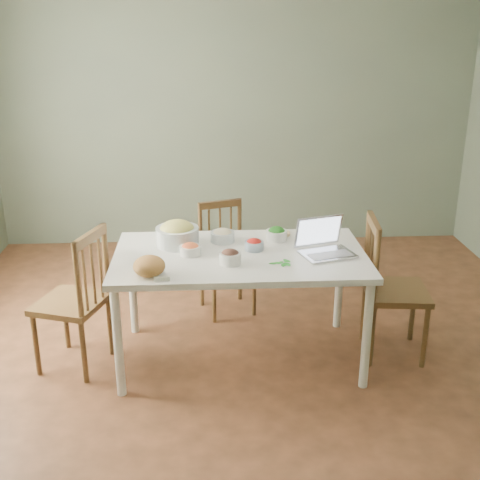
{
  "coord_description": "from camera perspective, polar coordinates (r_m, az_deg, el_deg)",
  "views": [
    {
      "loc": [
        -0.31,
        -3.89,
        2.35
      ],
      "look_at": [
        -0.09,
        0.01,
        0.91
      ],
      "focal_mm": 45.53,
      "sensor_mm": 36.0,
      "label": 1
    }
  ],
  "objects": [
    {
      "name": "bowl_mushroom",
      "position": [
        4.01,
        -0.94,
        -1.58
      ],
      "size": [
        0.19,
        0.19,
        0.1
      ],
      "primitive_type": null,
      "rotation": [
        0.0,
        0.0,
        0.39
      ],
      "color": "#4B281C",
      "rests_on": "dining_table"
    },
    {
      "name": "bowl_onion",
      "position": [
        4.41,
        -1.65,
        0.44
      ],
      "size": [
        0.21,
        0.21,
        0.09
      ],
      "primitive_type": null,
      "rotation": [
        0.0,
        0.0,
        -0.28
      ],
      "color": "beige",
      "rests_on": "dining_table"
    },
    {
      "name": "chair_left",
      "position": [
        4.39,
        -15.61,
        -5.4
      ],
      "size": [
        0.55,
        0.56,
        1.02
      ],
      "primitive_type": null,
      "rotation": [
        0.0,
        0.0,
        -1.9
      ],
      "color": "brown",
      "rests_on": "floor"
    },
    {
      "name": "basil_bunch",
      "position": [
        4.03,
        3.77,
        -2.08
      ],
      "size": [
        0.17,
        0.17,
        0.02
      ],
      "primitive_type": null,
      "color": "#2B7E2C",
      "rests_on": "dining_table"
    },
    {
      "name": "bowl_broccoli",
      "position": [
        4.44,
        3.44,
        0.61
      ],
      "size": [
        0.17,
        0.17,
        0.1
      ],
      "primitive_type": null,
      "rotation": [
        0.0,
        0.0,
        0.13
      ],
      "color": "#115612",
      "rests_on": "dining_table"
    },
    {
      "name": "bowl_carrot",
      "position": [
        4.18,
        -4.69,
        -0.85
      ],
      "size": [
        0.16,
        0.16,
        0.08
      ],
      "primitive_type": null,
      "rotation": [
        0.0,
        0.0,
        0.11
      ],
      "color": "#F26738",
      "rests_on": "dining_table"
    },
    {
      "name": "dining_table",
      "position": [
        4.36,
        0.0,
        -6.27
      ],
      "size": [
        1.74,
        0.98,
        0.81
      ],
      "primitive_type": null,
      "color": "white",
      "rests_on": "floor"
    },
    {
      "name": "wall_back",
      "position": [
        6.48,
        -0.48,
        11.31
      ],
      "size": [
        5.0,
        0.0,
        2.7
      ],
      "primitive_type": "cube",
      "color": "slate",
      "rests_on": "ground"
    },
    {
      "name": "wall_front",
      "position": [
        1.74,
        7.95,
        -15.07
      ],
      "size": [
        5.0,
        0.0,
        2.7
      ],
      "primitive_type": "cube",
      "color": "slate",
      "rests_on": "ground"
    },
    {
      "name": "bowl_redpep",
      "position": [
        4.25,
        1.34,
        -0.42
      ],
      "size": [
        0.16,
        0.16,
        0.08
      ],
      "primitive_type": null,
      "rotation": [
        0.0,
        0.0,
        0.25
      ],
      "color": "red",
      "rests_on": "dining_table"
    },
    {
      "name": "floor",
      "position": [
        4.56,
        1.15,
        -10.85
      ],
      "size": [
        5.0,
        5.0,
        0.0
      ],
      "primitive_type": "cube",
      "color": "#4A2C1C",
      "rests_on": "ground"
    },
    {
      "name": "butter_stick",
      "position": [
        3.8,
        -7.34,
        -3.61
      ],
      "size": [
        0.1,
        0.04,
        0.03
      ],
      "primitive_type": "cube",
      "rotation": [
        0.0,
        0.0,
        0.1
      ],
      "color": "white",
      "rests_on": "dining_table"
    },
    {
      "name": "flatbread",
      "position": [
        4.57,
        3.59,
        0.62
      ],
      "size": [
        0.19,
        0.19,
        0.02
      ],
      "primitive_type": "cylinder",
      "rotation": [
        0.0,
        0.0,
        0.04
      ],
      "color": "#D8C08A",
      "rests_on": "dining_table"
    },
    {
      "name": "bowl_squash",
      "position": [
        4.34,
        -5.9,
        0.62
      ],
      "size": [
        0.35,
        0.35,
        0.18
      ],
      "primitive_type": null,
      "rotation": [
        0.0,
        0.0,
        -0.16
      ],
      "color": "#E8CA72",
      "rests_on": "dining_table"
    },
    {
      "name": "chair_far",
      "position": [
        5.03,
        -1.2,
        -1.86
      ],
      "size": [
        0.51,
        0.49,
        0.92
      ],
      "primitive_type": null,
      "rotation": [
        0.0,
        0.0,
        0.31
      ],
      "color": "brown",
      "rests_on": "floor"
    },
    {
      "name": "chair_right",
      "position": [
        4.52,
        14.45,
        -4.42
      ],
      "size": [
        0.48,
        0.5,
        1.04
      ],
      "primitive_type": null,
      "rotation": [
        0.0,
        0.0,
        1.47
      ],
      "color": "brown",
      "rests_on": "floor"
    },
    {
      "name": "bread_boule",
      "position": [
        3.86,
        -8.51,
        -2.43
      ],
      "size": [
        0.26,
        0.26,
        0.13
      ],
      "primitive_type": "ellipsoid",
      "rotation": [
        0.0,
        0.0,
        0.31
      ],
      "color": "#C0873A",
      "rests_on": "dining_table"
    },
    {
      "name": "laptop",
      "position": [
        4.17,
        8.29,
        0.12
      ],
      "size": [
        0.42,
        0.38,
        0.24
      ],
      "primitive_type": null,
      "rotation": [
        0.0,
        0.0,
        0.29
      ],
      "color": "silver",
      "rests_on": "dining_table"
    }
  ]
}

